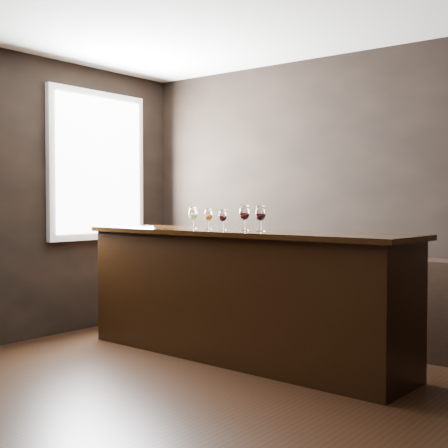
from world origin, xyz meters
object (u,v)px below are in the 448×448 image
Objects in this scene: glass_white at (193,214)px; glass_amber at (208,215)px; glass_red_a at (223,216)px; bar_counter at (240,297)px; back_bar_shelf at (386,305)px; glass_red_c at (260,214)px; glass_red_b at (244,214)px.

glass_white is 0.20m from glass_amber.
bar_counter is at bearing 8.72° from glass_red_a.
bar_counter is 1.28× the size of back_bar_shelf.
glass_red_c is (0.22, -0.01, 0.72)m from bar_counter.
glass_amber is 1.02× the size of glass_red_a.
bar_counter is 14.33× the size of glass_red_b.
glass_red_a is 0.20m from glass_red_b.
back_bar_shelf is 13.11× the size of glass_amber.
bar_counter is 0.72m from glass_red_b.
glass_white is (-0.55, 0.03, 0.71)m from bar_counter.
glass_red_b is at bearing 15.16° from glass_red_a.
glass_white is at bearing 179.94° from bar_counter.
bar_counter is 0.72m from glass_red_a.
back_bar_shelf is at bearing 56.74° from glass_red_c.
glass_red_a reaches higher than back_bar_shelf.
glass_white is at bearing 171.99° from glass_red_a.
glass_red_b is at bearing 46.15° from bar_counter.
glass_white is at bearing -145.81° from back_bar_shelf.
back_bar_shelf is 13.39× the size of glass_red_a.
bar_counter is at bearing -136.80° from glass_red_b.
glass_amber is 0.58m from glass_red_c.
glass_red_b is (0.58, -0.00, 0.01)m from glass_white.
glass_red_b is at bearing 2.58° from glass_amber.
glass_red_a is at bearing -177.98° from glass_red_c.
glass_red_a is (-1.06, -1.04, 0.80)m from back_bar_shelf.
glass_red_c is (-0.67, -1.03, 0.83)m from back_bar_shelf.
glass_red_c is at bearing -123.26° from back_bar_shelf.
back_bar_shelf is at bearing 34.19° from glass_white.
bar_counter is 15.69× the size of glass_white.
glass_white is (-1.45, -0.99, 0.81)m from back_bar_shelf.
bar_counter is at bearing -131.49° from back_bar_shelf.
glass_red_a is at bearing -135.63° from back_bar_shelf.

